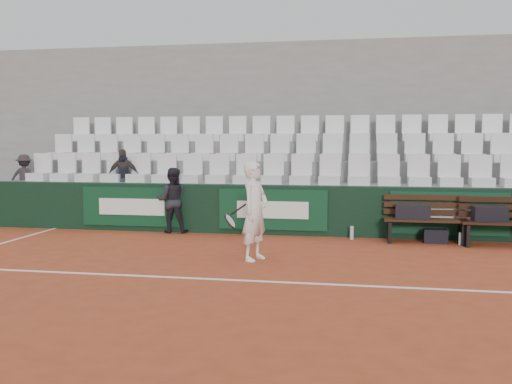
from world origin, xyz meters
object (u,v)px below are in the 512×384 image
(ball_kid, at_px, (172,200))
(spectator_a, at_px, (24,158))
(sports_bag_ground, at_px, (435,236))
(bench_left, at_px, (425,231))
(sports_bag_right, at_px, (489,214))
(bench_right, at_px, (504,234))
(water_bottle_near, at_px, (352,233))
(tennis_player, at_px, (255,211))
(spectator_b, at_px, (123,155))
(spectator_c, at_px, (122,158))
(water_bottle_far, at_px, (460,239))
(sports_bag_left, at_px, (413,212))

(ball_kid, height_order, spectator_a, spectator_a)
(sports_bag_ground, height_order, spectator_a, spectator_a)
(bench_left, bearing_deg, sports_bag_right, -5.58)
(bench_right, distance_m, water_bottle_near, 2.72)
(tennis_player, xyz_separation_m, spectator_b, (-3.56, 3.12, 0.80))
(ball_kid, bearing_deg, sports_bag_ground, 168.22)
(sports_bag_ground, xyz_separation_m, spectator_b, (-6.60, 0.99, 1.46))
(spectator_b, distance_m, spectator_c, 0.08)
(tennis_player, bearing_deg, spectator_b, 138.76)
(spectator_b, relative_size, spectator_c, 1.14)
(ball_kid, xyz_separation_m, spectator_a, (-3.80, 0.71, 0.85))
(water_bottle_far, xyz_separation_m, tennis_player, (-3.46, -1.97, 0.67))
(sports_bag_left, bearing_deg, ball_kid, 176.10)
(bench_left, relative_size, spectator_b, 1.28)
(sports_bag_left, bearing_deg, tennis_player, -141.43)
(water_bottle_far, distance_m, spectator_a, 9.62)
(bench_right, distance_m, spectator_a, 10.33)
(sports_bag_ground, distance_m, spectator_c, 6.85)
(ball_kid, xyz_separation_m, spectator_b, (-1.37, 0.71, 0.91))
(bench_right, xyz_separation_m, spectator_b, (-7.76, 1.16, 1.36))
(bench_left, bearing_deg, water_bottle_near, 173.89)
(bench_right, bearing_deg, spectator_b, 171.49)
(sports_bag_right, bearing_deg, water_bottle_near, 174.13)
(water_bottle_near, relative_size, ball_kid, 0.19)
(sports_bag_left, xyz_separation_m, spectator_b, (-6.18, 1.03, 1.00))
(tennis_player, distance_m, spectator_a, 6.79)
(bench_left, xyz_separation_m, spectator_b, (-6.40, 1.02, 1.36))
(sports_bag_right, bearing_deg, spectator_b, 171.45)
(spectator_c, bearing_deg, ball_kid, 139.38)
(bench_left, distance_m, sports_bag_ground, 0.22)
(tennis_player, distance_m, spectator_c, 4.82)
(sports_bag_left, relative_size, water_bottle_near, 2.43)
(bench_right, bearing_deg, sports_bag_left, 175.40)
(bench_left, height_order, water_bottle_far, bench_left)
(tennis_player, height_order, spectator_c, spectator_c)
(sports_bag_ground, xyz_separation_m, spectator_c, (-6.63, 0.99, 1.38))
(sports_bag_ground, xyz_separation_m, tennis_player, (-3.04, -2.13, 0.66))
(bench_left, distance_m, spectator_b, 6.62)
(sports_bag_left, distance_m, spectator_c, 6.37)
(bench_left, height_order, sports_bag_ground, bench_left)
(water_bottle_far, xyz_separation_m, spectator_b, (-7.02, 1.15, 1.47))
(spectator_c, bearing_deg, tennis_player, 125.01)
(water_bottle_far, xyz_separation_m, spectator_c, (-7.05, 1.15, 1.40))
(sports_bag_left, bearing_deg, bench_left, 3.13)
(bench_right, xyz_separation_m, tennis_player, (-4.20, -1.96, 0.56))
(ball_kid, bearing_deg, bench_right, 167.28)
(sports_bag_right, relative_size, sports_bag_ground, 1.37)
(sports_bag_ground, bearing_deg, ball_kid, 176.86)
(bench_right, relative_size, ball_kid, 1.11)
(sports_bag_ground, relative_size, water_bottle_near, 1.65)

